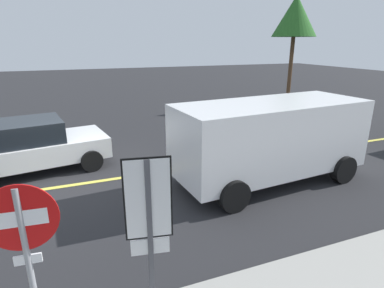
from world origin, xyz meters
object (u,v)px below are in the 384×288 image
object	(u,v)px
stop_sign	(26,248)
tree_left_verge	(295,17)
car_white_behind_van	(34,145)
speed_limit_sign	(149,220)
white_van	(270,137)

from	to	relation	value
stop_sign	tree_left_verge	bearing A→B (deg)	43.51
stop_sign	car_white_behind_van	distance (m)	6.72
tree_left_verge	stop_sign	bearing A→B (deg)	-136.49
speed_limit_sign	white_van	size ratio (longest dim) A/B	0.47
car_white_behind_van	stop_sign	bearing A→B (deg)	-85.50
stop_sign	white_van	bearing A→B (deg)	32.32
speed_limit_sign	car_white_behind_van	xyz separation A→B (m)	(-1.82, 6.84, -0.98)
stop_sign	tree_left_verge	xyz separation A→B (m)	(12.85, 12.19, 3.42)
white_van	speed_limit_sign	bearing A→B (deg)	-138.82
stop_sign	speed_limit_sign	bearing A→B (deg)	-8.54
stop_sign	tree_left_verge	world-z (taller)	tree_left_verge
stop_sign	speed_limit_sign	world-z (taller)	speed_limit_sign
speed_limit_sign	white_van	bearing A→B (deg)	41.18
speed_limit_sign	car_white_behind_van	distance (m)	7.15
car_white_behind_van	tree_left_verge	size ratio (longest dim) A/B	0.69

